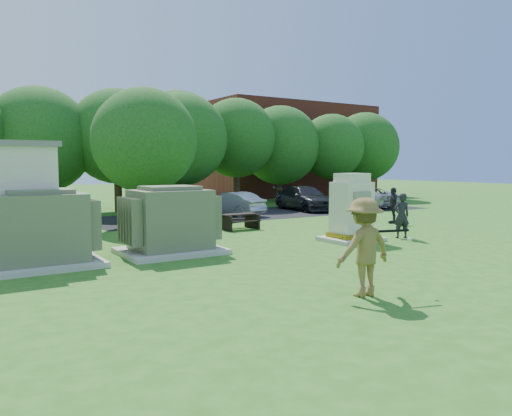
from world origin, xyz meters
TOP-DOWN VIEW (x-y plane):
  - ground at (0.00, 0.00)m, footprint 120.00×120.00m
  - brick_building at (18.00, 27.00)m, footprint 15.00×8.00m
  - parking_strip at (7.00, 13.50)m, footprint 20.00×6.00m
  - transformer_left at (-6.50, 4.50)m, footprint 3.00×2.40m
  - transformer_right at (-2.80, 4.50)m, footprint 3.00×2.40m
  - generator_cabinet at (3.63, 3.35)m, footprint 1.98×1.62m
  - picnic_table at (1.85, 8.25)m, footprint 1.54×1.16m
  - batter at (-1.42, -2.33)m, footprint 1.35×0.82m
  - person_by_generator at (5.64, 2.83)m, footprint 0.72×0.61m
  - person_at_picnic at (0.02, 8.55)m, footprint 0.98×0.97m
  - person_walking_right at (8.96, 6.21)m, footprint 0.96×1.00m
  - car_white at (1.28, 13.96)m, footprint 1.78×4.40m
  - car_silver_a at (4.46, 13.39)m, footprint 2.44×4.05m
  - car_dark at (9.66, 13.65)m, footprint 2.50×5.09m
  - car_silver_b at (13.93, 13.30)m, footprint 2.33×4.78m
  - batting_equipment at (-0.85, -2.50)m, footprint 1.16×0.33m
  - tree_row at (1.75, 18.50)m, footprint 41.30×13.30m

SIDE VIEW (x-z plane):
  - ground at x=0.00m, z-range 0.00..0.00m
  - parking_strip at x=7.00m, z-range 0.00..0.01m
  - picnic_table at x=1.85m, z-range 0.08..0.74m
  - car_silver_a at x=4.46m, z-range 0.00..1.26m
  - car_silver_b at x=13.93m, z-range 0.00..1.31m
  - car_dark at x=9.66m, z-range 0.00..1.42m
  - car_white at x=1.28m, z-range 0.00..1.50m
  - person_at_picnic at x=0.02m, z-range 0.00..1.59m
  - person_walking_right at x=8.96m, z-range 0.00..1.67m
  - person_by_generator at x=5.64m, z-range 0.00..1.67m
  - transformer_left at x=-6.50m, z-range -0.07..2.00m
  - transformer_right at x=-2.80m, z-range -0.07..2.00m
  - batter at x=-1.42m, z-range 0.00..2.04m
  - generator_cabinet at x=3.63m, z-range -0.15..2.26m
  - batting_equipment at x=-0.85m, z-range 1.15..1.45m
  - brick_building at x=18.00m, z-range 0.00..8.00m
  - tree_row at x=1.75m, z-range 0.50..7.80m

